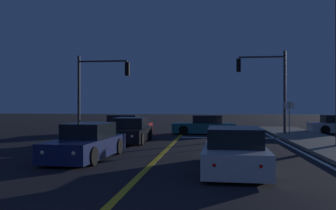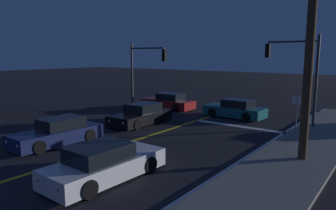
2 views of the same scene
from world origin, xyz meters
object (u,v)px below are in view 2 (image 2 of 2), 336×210
object	(u,v)px
traffic_signal_near_right	(297,67)
traffic_signal_far_left	(144,66)
car_mid_block_navy	(58,133)
car_following_oncoming_white	(104,164)
car_side_waiting_teal	(235,109)
street_sign_corner	(297,110)
car_lead_oncoming_red	(168,102)
utility_pole_right	(311,32)
car_parked_curb_black	(141,115)

from	to	relation	value
traffic_signal_near_right	traffic_signal_far_left	bearing A→B (deg)	6.96
car_mid_block_navy	car_following_oncoming_white	xyz separation A→B (m)	(5.41, -1.75, 0.00)
car_mid_block_navy	traffic_signal_near_right	xyz separation A→B (m)	(8.49, 11.56, 3.20)
car_side_waiting_teal	car_mid_block_navy	world-z (taller)	same
street_sign_corner	traffic_signal_near_right	bearing A→B (deg)	106.88
car_side_waiting_teal	traffic_signal_near_right	size ratio (longest dim) A/B	0.77
car_lead_oncoming_red	utility_pole_right	world-z (taller)	utility_pole_right
car_mid_block_navy	car_following_oncoming_white	world-z (taller)	same
car_mid_block_navy	car_lead_oncoming_red	world-z (taller)	same
car_following_oncoming_white	traffic_signal_far_left	world-z (taller)	traffic_signal_far_left
car_parked_curb_black	traffic_signal_near_right	xyz separation A→B (m)	(8.26, 5.41, 3.20)
car_side_waiting_teal	traffic_signal_far_left	distance (m)	8.05
traffic_signal_near_right	traffic_signal_far_left	world-z (taller)	traffic_signal_near_right
car_following_oncoming_white	street_sign_corner	distance (m)	11.26
car_parked_curb_black	traffic_signal_far_left	size ratio (longest dim) A/B	0.86
car_lead_oncoming_red	car_mid_block_navy	bearing A→B (deg)	-170.92
utility_pole_right	traffic_signal_far_left	bearing A→B (deg)	157.82
car_following_oncoming_white	traffic_signal_near_right	xyz separation A→B (m)	(3.07, 13.31, 3.20)
car_side_waiting_teal	car_parked_curb_black	xyz separation A→B (m)	(-4.04, -5.72, 0.00)
car_parked_curb_black	traffic_signal_near_right	world-z (taller)	traffic_signal_near_right
car_following_oncoming_white	street_sign_corner	world-z (taller)	street_sign_corner
traffic_signal_far_left	street_sign_corner	distance (m)	12.58
street_sign_corner	car_side_waiting_teal	bearing A→B (deg)	148.47
traffic_signal_near_right	utility_pole_right	world-z (taller)	utility_pole_right
car_following_oncoming_white	utility_pole_right	size ratio (longest dim) A/B	0.45
car_side_waiting_teal	car_following_oncoming_white	bearing A→B (deg)	-172.99
car_parked_curb_black	street_sign_corner	world-z (taller)	street_sign_corner
car_following_oncoming_white	traffic_signal_near_right	bearing A→B (deg)	78.83
car_following_oncoming_white	car_parked_curb_black	bearing A→B (deg)	125.10
traffic_signal_near_right	street_sign_corner	world-z (taller)	traffic_signal_near_right
car_mid_block_navy	car_following_oncoming_white	distance (m)	5.69
car_mid_block_navy	utility_pole_right	xyz separation A→B (m)	(10.74, 4.57, 4.85)
traffic_signal_far_left	car_following_oncoming_white	bearing A→B (deg)	-54.81
car_parked_curb_black	car_following_oncoming_white	bearing A→B (deg)	121.81
car_parked_curb_black	traffic_signal_near_right	distance (m)	10.38
car_following_oncoming_white	street_sign_corner	size ratio (longest dim) A/B	2.10
traffic_signal_far_left	utility_pole_right	bearing A→B (deg)	-22.18
car_parked_curb_black	street_sign_corner	xyz separation A→B (m)	(9.11, 2.61, 0.95)
car_side_waiting_teal	street_sign_corner	size ratio (longest dim) A/B	1.96
car_mid_block_navy	car_lead_oncoming_red	xyz separation A→B (m)	(-1.82, 11.91, -0.00)
car_parked_curb_black	street_sign_corner	distance (m)	9.52
traffic_signal_near_right	traffic_signal_far_left	distance (m)	11.56
car_parked_curb_black	traffic_signal_far_left	world-z (taller)	traffic_signal_far_left
car_parked_curb_black	traffic_signal_far_left	distance (m)	5.97
car_lead_oncoming_red	traffic_signal_near_right	size ratio (longest dim) A/B	0.80
traffic_signal_far_left	utility_pole_right	xyz separation A→B (m)	(13.72, -5.59, 1.82)
traffic_signal_far_left	traffic_signal_near_right	bearing A→B (deg)	6.96
car_following_oncoming_white	utility_pole_right	bearing A→B (deg)	51.72
car_side_waiting_teal	car_parked_curb_black	distance (m)	7.01
car_lead_oncoming_red	traffic_signal_far_left	distance (m)	3.69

